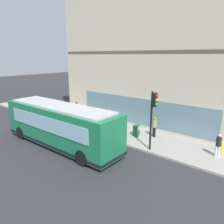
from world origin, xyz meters
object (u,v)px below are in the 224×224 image
Objects in this scene: fire_hydrant at (222,147)px; pedestrian_walking_along_curb at (77,109)px; city_bus_nearside at (60,125)px; pedestrian_by_light_pole at (218,144)px; newspaper_vending_box at (136,130)px; traffic_light_near_corner at (153,110)px; pedestrian_near_hydrant at (154,126)px.

pedestrian_walking_along_curb is at bearing 93.22° from fire_hydrant.
pedestrian_walking_along_curb is (-0.77, 13.76, 0.63)m from fire_hydrant.
city_bus_nearside reaches higher than pedestrian_by_light_pole.
traffic_light_near_corner is at bearing -125.32° from newspaper_vending_box.
fire_hydrant is 0.43× the size of pedestrian_walking_along_curb.
newspaper_vending_box is at bearing 91.36° from pedestrian_by_light_pole.
pedestrian_near_hydrant reaches higher than pedestrian_by_light_pole.
pedestrian_near_hydrant is at bearing 95.10° from fire_hydrant.
pedestrian_near_hydrant is 0.96× the size of pedestrian_walking_along_curb.
city_bus_nearside is at bearing -141.15° from pedestrian_walking_along_curb.
pedestrian_by_light_pole reaches higher than fire_hydrant.
pedestrian_walking_along_curb is (-0.33, 8.84, 0.05)m from pedestrian_near_hydrant.
newspaper_vending_box is at bearing 100.21° from fire_hydrant.
fire_hydrant is at bearing -84.90° from pedestrian_near_hydrant.
traffic_light_near_corner reaches higher than pedestrian_walking_along_curb.
pedestrian_near_hydrant is at bearing 83.87° from pedestrian_by_light_pole.
pedestrian_by_light_pole is at bearing -90.79° from pedestrian_walking_along_curb.
fire_hydrant is 6.26m from newspaper_vending_box.
pedestrian_by_light_pole is (1.80, -3.79, -1.97)m from traffic_light_near_corner.
pedestrian_near_hydrant is (2.32, 1.10, -1.90)m from traffic_light_near_corner.
traffic_light_near_corner is at bearing -101.32° from pedestrian_walking_along_curb.
city_bus_nearside is at bearing 140.62° from pedestrian_near_hydrant.
pedestrian_walking_along_curb is (1.99, 9.94, -1.86)m from traffic_light_near_corner.
newspaper_vending_box is at bearing 118.40° from pedestrian_near_hydrant.
pedestrian_by_light_pole is at bearing -64.57° from traffic_light_near_corner.
city_bus_nearside is 11.32m from fire_hydrant.
traffic_light_near_corner is 4.63m from pedestrian_by_light_pole.
city_bus_nearside is 7.26m from pedestrian_near_hydrant.
traffic_light_near_corner is 3.73m from newspaper_vending_box.
pedestrian_walking_along_curb reaches higher than newspaper_vending_box.
traffic_light_near_corner is at bearing 115.43° from pedestrian_by_light_pole.
pedestrian_walking_along_curb is 7.63m from newspaper_vending_box.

